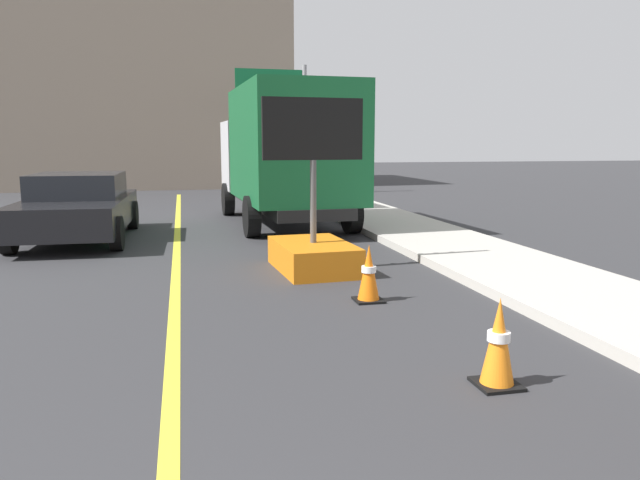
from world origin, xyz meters
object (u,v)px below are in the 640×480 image
Objects in this scene: arrow_board_trailer at (313,241)px; traffic_cone_near_sign at (498,343)px; traffic_cone_mid_lane at (369,274)px; box_truck at (285,152)px; pickup_car at (78,207)px; highway_guide_sign at (285,106)px.

arrow_board_trailer reaches higher than traffic_cone_near_sign.
traffic_cone_near_sign is at bearing -85.48° from traffic_cone_mid_lane.
box_truck is (0.48, 5.48, 1.31)m from arrow_board_trailer.
traffic_cone_mid_lane is at bearing -91.49° from box_truck.
pickup_car is (-4.62, -1.35, -1.09)m from box_truck.
box_truck is 10.48m from traffic_cone_near_sign.
box_truck reaches higher than traffic_cone_near_sign.
arrow_board_trailer is at bearing -97.86° from highway_guide_sign.
highway_guide_sign reaches higher than pickup_car.
arrow_board_trailer reaches higher than pickup_car.
box_truck is at bearing 16.24° from pickup_car.
highway_guide_sign is at bearing 80.44° from box_truck.
highway_guide_sign is 16.88m from traffic_cone_mid_lane.
arrow_board_trailer is 4.93m from traffic_cone_near_sign.
box_truck is 7.65m from traffic_cone_mid_lane.
highway_guide_sign is (6.14, 10.34, 2.73)m from pickup_car.
highway_guide_sign is at bearing 85.62° from traffic_cone_near_sign.
pickup_car is 0.93× the size of highway_guide_sign.
traffic_cone_near_sign reaches higher than traffic_cone_mid_lane.
arrow_board_trailer is 5.66m from box_truck.
highway_guide_sign is at bearing 84.09° from traffic_cone_mid_lane.
arrow_board_trailer is 14.91m from highway_guide_sign.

